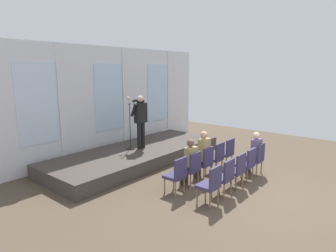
{
  "coord_description": "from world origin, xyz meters",
  "views": [
    {
      "loc": [
        -6.67,
        -2.65,
        3.06
      ],
      "look_at": [
        0.04,
        2.89,
        1.36
      ],
      "focal_mm": 31.06,
      "sensor_mm": 36.0,
      "label": 1
    }
  ],
  "objects": [
    {
      "name": "chair_r0_c2",
      "position": [
        0.0,
        1.52,
        0.53
      ],
      "size": [
        0.46,
        0.44,
        0.94
      ],
      "color": "olive",
      "rests_on": "ground"
    },
    {
      "name": "stage_platform",
      "position": [
        0.0,
        4.19,
        0.21
      ],
      "size": [
        6.39,
        2.36,
        0.42
      ],
      "primitive_type": "cube",
      "color": "#3F3833",
      "rests_on": "ground"
    },
    {
      "name": "chair_r0_c1",
      "position": [
        -0.64,
        1.52,
        0.53
      ],
      "size": [
        0.46,
        0.44,
        0.94
      ],
      "color": "olive",
      "rests_on": "ground"
    },
    {
      "name": "chair_r1_c1",
      "position": [
        -0.64,
        0.55,
        0.53
      ],
      "size": [
        0.46,
        0.44,
        0.94
      ],
      "color": "olive",
      "rests_on": "ground"
    },
    {
      "name": "chair_r1_c4",
      "position": [
        1.28,
        0.55,
        0.53
      ],
      "size": [
        0.46,
        0.44,
        0.94
      ],
      "color": "olive",
      "rests_on": "ground"
    },
    {
      "name": "chair_r0_c0",
      "position": [
        -1.28,
        1.52,
        0.53
      ],
      "size": [
        0.46,
        0.44,
        0.94
      ],
      "color": "olive",
      "rests_on": "ground"
    },
    {
      "name": "rear_partition",
      "position": [
        0.03,
        5.66,
        1.94
      ],
      "size": [
        9.86,
        0.14,
        3.85
      ],
      "color": "silver",
      "rests_on": "ground"
    },
    {
      "name": "chair_r1_c3",
      "position": [
        0.64,
        0.55,
        0.53
      ],
      "size": [
        0.46,
        0.44,
        0.94
      ],
      "color": "olive",
      "rests_on": "ground"
    },
    {
      "name": "mic_stand",
      "position": [
        -0.18,
        4.35,
        0.76
      ],
      "size": [
        0.28,
        0.28,
        1.55
      ],
      "color": "black",
      "rests_on": "stage_platform"
    },
    {
      "name": "audience_r0_c1",
      "position": [
        -0.64,
        1.61,
        0.71
      ],
      "size": [
        0.36,
        0.39,
        1.27
      ],
      "color": "#2D2D33",
      "rests_on": "ground"
    },
    {
      "name": "ground_plane",
      "position": [
        0.0,
        0.0,
        0.0
      ],
      "size": [
        14.74,
        14.74,
        0.0
      ],
      "primitive_type": "plane",
      "color": "brown"
    },
    {
      "name": "chair_r1_c2",
      "position": [
        0.0,
        0.55,
        0.53
      ],
      "size": [
        0.46,
        0.44,
        0.94
      ],
      "color": "olive",
      "rests_on": "ground"
    },
    {
      "name": "chair_r1_c0",
      "position": [
        -1.28,
        0.55,
        0.53
      ],
      "size": [
        0.46,
        0.44,
        0.94
      ],
      "color": "olive",
      "rests_on": "ground"
    },
    {
      "name": "chair_r0_c3",
      "position": [
        0.64,
        1.52,
        0.53
      ],
      "size": [
        0.46,
        0.44,
        0.94
      ],
      "color": "olive",
      "rests_on": "ground"
    },
    {
      "name": "chair_r0_c4",
      "position": [
        1.28,
        1.52,
        0.53
      ],
      "size": [
        0.46,
        0.44,
        0.94
      ],
      "color": "olive",
      "rests_on": "ground"
    },
    {
      "name": "speaker",
      "position": [
        0.13,
        4.17,
        1.47
      ],
      "size": [
        0.5,
        0.69,
        1.79
      ],
      "color": "black",
      "rests_on": "stage_platform"
    },
    {
      "name": "audience_r1_c4",
      "position": [
        1.28,
        0.63,
        0.71
      ],
      "size": [
        0.36,
        0.39,
        1.28
      ],
      "color": "#2D2D33",
      "rests_on": "ground"
    },
    {
      "name": "audience_r0_c2",
      "position": [
        0.0,
        1.6,
        0.76
      ],
      "size": [
        0.36,
        0.39,
        1.38
      ],
      "color": "#2D2D33",
      "rests_on": "ground"
    }
  ]
}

